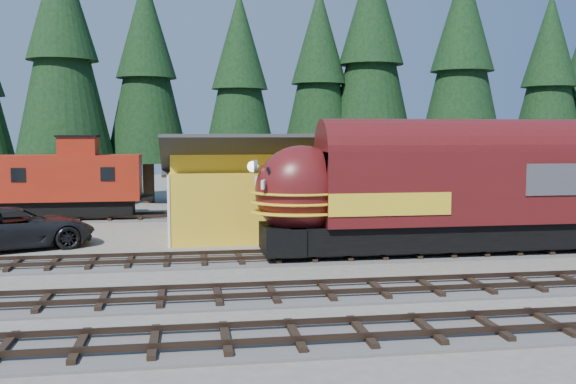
{
  "coord_description": "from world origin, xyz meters",
  "views": [
    {
      "loc": [
        -5.1,
        -22.53,
        5.4
      ],
      "look_at": [
        -0.94,
        4.0,
        2.87
      ],
      "focal_mm": 40.0,
      "sensor_mm": 36.0,
      "label": 1
    }
  ],
  "objects": [
    {
      "name": "track_spur",
      "position": [
        -10.0,
        18.0,
        0.06
      ],
      "size": [
        32.0,
        3.2,
        0.33
      ],
      "color": "#4C4947",
      "rests_on": "ground"
    },
    {
      "name": "locomotive",
      "position": [
        5.46,
        4.0,
        2.62
      ],
      "size": [
        16.58,
        3.3,
        4.51
      ],
      "color": "black",
      "rests_on": "ground"
    },
    {
      "name": "conifer_backdrop",
      "position": [
        6.72,
        24.36,
        10.26
      ],
      "size": [
        81.01,
        22.04,
        16.93
      ],
      "color": "black",
      "rests_on": "ground"
    },
    {
      "name": "ground",
      "position": [
        0.0,
        0.0,
        0.0
      ],
      "size": [
        120.0,
        120.0,
        0.0
      ],
      "primitive_type": "plane",
      "color": "#6B665B",
      "rests_on": "ground"
    },
    {
      "name": "track_siding",
      "position": [
        10.0,
        4.0,
        0.06
      ],
      "size": [
        68.0,
        3.2,
        0.33
      ],
      "color": "#4C4947",
      "rests_on": "ground"
    },
    {
      "name": "pickup_truck_a",
      "position": [
        -13.0,
        8.38,
        0.97
      ],
      "size": [
        7.7,
        5.59,
        1.95
      ],
      "primitive_type": "imported",
      "rotation": [
        0.0,
        0.0,
        1.95
      ],
      "color": "black",
      "rests_on": "ground"
    },
    {
      "name": "caboose",
      "position": [
        -12.51,
        18.0,
        2.39
      ],
      "size": [
        9.16,
        2.66,
        4.76
      ],
      "color": "black",
      "rests_on": "ground"
    },
    {
      "name": "depot",
      "position": [
        -0.0,
        10.5,
        2.96
      ],
      "size": [
        12.8,
        7.0,
        5.3
      ],
      "color": "gold",
      "rests_on": "ground"
    }
  ]
}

